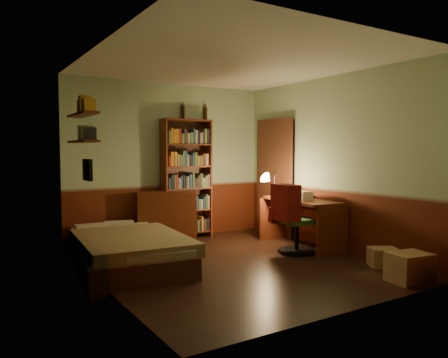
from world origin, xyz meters
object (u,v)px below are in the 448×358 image
desk (301,223)px  cardboard_box_b (383,257)px  office_chair (297,222)px  dresser (167,216)px  bed (126,237)px  bookshelf (187,179)px  mini_stereo (169,187)px  cardboard_box_a (410,267)px  desk_lamp (274,177)px

desk → cardboard_box_b: (0.10, -1.45, -0.25)m
office_chair → dresser: bearing=130.5°
office_chair → cardboard_box_b: 1.27m
bed → bookshelf: bookshelf is taller
cardboard_box_b → mini_stereo: bearing=117.9°
bookshelf → office_chair: bearing=-64.7°
cardboard_box_a → desk: bearing=84.4°
dresser → mini_stereo: size_ratio=4.07×
desk_lamp → office_chair: (-0.19, -0.76, -0.60)m
desk_lamp → cardboard_box_b: 2.14m
mini_stereo → desk_lamp: desk_lamp is taller
bookshelf → cardboard_box_a: (0.99, -3.57, -0.84)m
bookshelf → cardboard_box_a: bearing=-73.7°
desk → office_chair: office_chair is taller
desk_lamp → office_chair: bearing=-115.8°
office_chair → cardboard_box_a: bearing=-79.7°
cardboard_box_b → desk: bearing=94.1°
bed → mini_stereo: (1.13, 1.10, 0.55)m
dresser → desk_lamp: bearing=-11.4°
office_chair → cardboard_box_b: office_chair is taller
desk_lamp → office_chair: desk_lamp is taller
bed → office_chair: office_chair is taller
bed → cardboard_box_b: 3.35m
desk → cardboard_box_b: 1.47m
bookshelf → desk_lamp: (1.03, -1.08, 0.06)m
mini_stereo → bookshelf: (0.31, -0.04, 0.12)m
dresser → cardboard_box_b: dresser is taller
bed → cardboard_box_a: (2.43, -2.51, -0.17)m
office_chair → desk: bearing=46.8°
mini_stereo → bed: bearing=-139.1°
desk → cardboard_box_b: desk is taller
dresser → bed: bearing=-113.5°
bed → cardboard_box_b: bed is taller
desk → desk_lamp: size_ratio=2.09×
dresser → desk: (1.59, -1.44, -0.04)m
bed → office_chair: bearing=-11.4°
desk → cardboard_box_a: (-0.20, -2.04, -0.20)m
bed → mini_stereo: mini_stereo is taller
bookshelf → cardboard_box_b: size_ratio=5.94×
cardboard_box_a → dresser: bearing=111.8°
desk → desk_lamp: (-0.16, 0.45, 0.70)m
bed → cardboard_box_b: size_ratio=6.73×
desk_lamp → office_chair: size_ratio=0.71×
bookshelf → desk: 2.04m
mini_stereo → cardboard_box_a: 3.90m
cardboard_box_b → desk_lamp: bearing=98.0°
desk_lamp → cardboard_box_b: desk_lamp is taller
dresser → mini_stereo: 0.50m
mini_stereo → cardboard_box_a: mini_stereo is taller
mini_stereo → cardboard_box_a: size_ratio=0.52×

